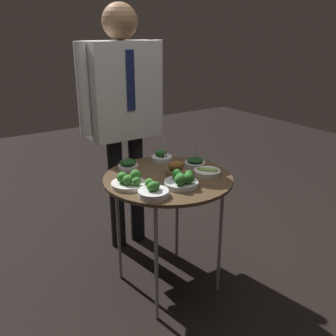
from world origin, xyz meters
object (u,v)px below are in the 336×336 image
object	(u,v)px
serving_cart	(168,185)
bowl_roast_mid_left	(177,169)
bowl_spinach_front_right	(195,163)
bowl_spinach_front_left	(128,164)
bowl_broccoli_near_rim	(182,180)
waiter_figure	(123,102)
bowl_broccoli_far_rim	(153,191)
bowl_broccoli_center	(162,157)
bowl_broccoli_back_right	(129,181)
bowl_asparagus_mid_right	(207,172)

from	to	relation	value
serving_cart	bowl_roast_mid_left	size ratio (longest dim) A/B	5.43
bowl_roast_mid_left	bowl_spinach_front_right	bearing A→B (deg)	18.12
bowl_spinach_front_left	bowl_broccoli_near_rim	distance (m)	0.40
bowl_broccoli_near_rim	waiter_figure	distance (m)	0.77
bowl_broccoli_far_rim	bowl_spinach_front_right	distance (m)	0.48
bowl_broccoli_near_rim	bowl_broccoli_center	bearing A→B (deg)	71.56
bowl_broccoli_back_right	bowl_broccoli_center	bearing A→B (deg)	34.92
bowl_spinach_front_right	bowl_broccoli_far_rim	bearing A→B (deg)	-152.43
serving_cart	bowl_asparagus_mid_right	distance (m)	0.23
bowl_broccoli_near_rim	bowl_asparagus_mid_right	distance (m)	0.22
bowl_broccoli_near_rim	bowl_roast_mid_left	world-z (taller)	bowl_roast_mid_left
bowl_broccoli_back_right	bowl_spinach_front_right	bearing A→B (deg)	6.71
bowl_broccoli_far_rim	bowl_asparagus_mid_right	world-z (taller)	bowl_broccoli_far_rim
bowl_broccoli_center	waiter_figure	world-z (taller)	waiter_figure
serving_cart	bowl_broccoli_near_rim	size ratio (longest dim) A/B	4.02
bowl_broccoli_near_rim	serving_cart	bearing A→B (deg)	84.53
serving_cart	bowl_spinach_front_left	bearing A→B (deg)	117.51
bowl_broccoli_center	bowl_asparagus_mid_right	distance (m)	0.35
serving_cart	bowl_spinach_front_right	bearing A→B (deg)	12.87
serving_cart	waiter_figure	xyz separation A→B (m)	(0.03, 0.56, 0.36)
bowl_roast_mid_left	bowl_asparagus_mid_right	bearing A→B (deg)	-31.62
serving_cart	bowl_broccoli_far_rim	xyz separation A→B (m)	(-0.20, -0.17, 0.07)
bowl_broccoli_far_rim	bowl_broccoli_center	xyz separation A→B (m)	(0.32, 0.42, -0.00)
bowl_asparagus_mid_right	serving_cart	bearing A→B (deg)	154.75
bowl_spinach_front_left	bowl_broccoli_center	world-z (taller)	bowl_broccoli_center
bowl_spinach_front_left	bowl_broccoli_far_rim	world-z (taller)	bowl_spinach_front_left
bowl_spinach_front_right	waiter_figure	xyz separation A→B (m)	(-0.19, 0.51, 0.29)
bowl_spinach_front_left	bowl_asparagus_mid_right	xyz separation A→B (m)	(0.32, -0.33, -0.01)
bowl_spinach_front_left	serving_cart	bearing A→B (deg)	-62.49
bowl_broccoli_near_rim	waiter_figure	bearing A→B (deg)	86.46
bowl_spinach_front_left	waiter_figure	world-z (taller)	waiter_figure
bowl_spinach_front_right	bowl_broccoli_center	bearing A→B (deg)	118.27
bowl_broccoli_center	waiter_figure	size ratio (longest dim) A/B	0.09
bowl_spinach_front_left	bowl_roast_mid_left	xyz separation A→B (m)	(0.18, -0.24, 0.01)
bowl_broccoli_center	bowl_broccoli_back_right	bearing A→B (deg)	-145.08
bowl_spinach_front_left	waiter_figure	size ratio (longest dim) A/B	0.08
bowl_spinach_front_left	bowl_asparagus_mid_right	size ratio (longest dim) A/B	0.89
serving_cart	bowl_asparagus_mid_right	xyz separation A→B (m)	(0.20, -0.09, 0.06)
serving_cart	bowl_spinach_front_left	size ratio (longest dim) A/B	5.50
bowl_spinach_front_right	bowl_asparagus_mid_right	size ratio (longest dim) A/B	1.05
bowl_broccoli_back_right	waiter_figure	size ratio (longest dim) A/B	0.11
waiter_figure	bowl_broccoli_far_rim	bearing A→B (deg)	-107.38
serving_cart	waiter_figure	size ratio (longest dim) A/B	0.44
bowl_broccoli_far_rim	bowl_roast_mid_left	size ratio (longest dim) A/B	1.15
bowl_broccoli_near_rim	bowl_broccoli_far_rim	world-z (taller)	bowl_broccoli_near_rim
bowl_spinach_front_right	bowl_roast_mid_left	world-z (taller)	bowl_spinach_front_right
bowl_asparagus_mid_right	bowl_broccoli_far_rim	bearing A→B (deg)	-169.08
serving_cart	bowl_broccoli_center	xyz separation A→B (m)	(0.12, 0.25, 0.07)
bowl_broccoli_back_right	bowl_broccoli_far_rim	bearing A→B (deg)	-76.15
waiter_figure	bowl_broccoli_back_right	bearing A→B (deg)	-115.52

